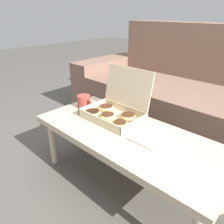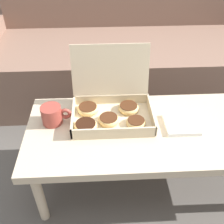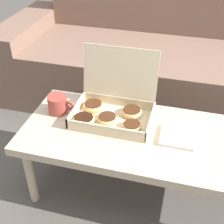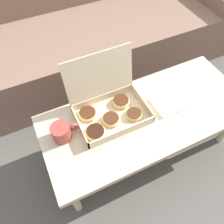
{
  "view_description": "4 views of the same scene",
  "coord_description": "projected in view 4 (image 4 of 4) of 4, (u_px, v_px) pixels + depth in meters",
  "views": [
    {
      "loc": [
        0.69,
        -1.0,
        1.04
      ],
      "look_at": [
        -0.19,
        -0.07,
        0.44
      ],
      "focal_mm": 35.0,
      "sensor_mm": 36.0,
      "label": 1
    },
    {
      "loc": [
        -0.24,
        -1.02,
        1.21
      ],
      "look_at": [
        -0.19,
        -0.07,
        0.44
      ],
      "focal_mm": 42.0,
      "sensor_mm": 36.0,
      "label": 2
    },
    {
      "loc": [
        0.13,
        -1.25,
        1.3
      ],
      "look_at": [
        -0.19,
        -0.07,
        0.44
      ],
      "focal_mm": 50.0,
      "sensor_mm": 36.0,
      "label": 3
    },
    {
      "loc": [
        -0.47,
        -0.67,
        1.38
      ],
      "look_at": [
        -0.19,
        -0.07,
        0.44
      ],
      "focal_mm": 35.0,
      "sensor_mm": 36.0,
      "label": 4
    }
  ],
  "objects": [
    {
      "name": "napkin_stack",
      "position": [
        167.0,
        103.0,
        1.24
      ],
      "size": [
        0.15,
        0.15,
        0.02
      ],
      "color": "white",
      "rests_on": "coffee_table"
    },
    {
      "name": "coffee_mug",
      "position": [
        62.0,
        132.0,
        1.09
      ],
      "size": [
        0.14,
        0.1,
        0.09
      ],
      "color": "#993D33",
      "rests_on": "coffee_table"
    },
    {
      "name": "pastry_box",
      "position": [
        108.0,
        109.0,
        1.16
      ],
      "size": [
        0.37,
        0.31,
        0.31
      ],
      "color": "beige",
      "rests_on": "coffee_table"
    },
    {
      "name": "coffee_table",
      "position": [
        147.0,
        118.0,
        1.24
      ],
      "size": [
        1.18,
        0.51,
        0.39
      ],
      "color": "#C6B293",
      "rests_on": "ground_plane"
    },
    {
      "name": "couch",
      "position": [
        85.0,
        31.0,
        1.79
      ],
      "size": [
        2.4,
        0.87,
        0.93
      ],
      "color": "#7A5B4C",
      "rests_on": "ground_plane"
    },
    {
      "name": "ground_plane",
      "position": [
        131.0,
        130.0,
        1.59
      ],
      "size": [
        12.0,
        12.0,
        0.0
      ],
      "primitive_type": "plane",
      "color": "#514C47"
    }
  ]
}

